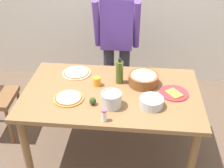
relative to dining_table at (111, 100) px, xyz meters
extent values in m
plane|color=brown|center=(0.00, 0.00, -0.67)|extent=(8.00, 8.00, 0.00)
cube|color=brown|center=(0.00, 0.00, 0.07)|extent=(1.60, 0.96, 0.04)
cylinder|color=brown|center=(-0.72, -0.40, -0.31)|extent=(0.07, 0.07, 0.72)
cylinder|color=brown|center=(0.72, -0.40, -0.31)|extent=(0.07, 0.07, 0.72)
cylinder|color=brown|center=(-0.72, 0.40, -0.31)|extent=(0.07, 0.07, 0.72)
cylinder|color=brown|center=(0.72, 0.40, -0.31)|extent=(0.07, 0.07, 0.72)
cylinder|color=#2D2D38|center=(-0.11, 0.76, -0.24)|extent=(0.12, 0.12, 0.85)
cylinder|color=#2D2D38|center=(0.07, 0.76, -0.24)|extent=(0.12, 0.12, 0.85)
cube|color=#56389E|center=(-0.02, 0.76, 0.46)|extent=(0.34, 0.20, 0.55)
cylinder|color=#56389E|center=(-0.23, 0.71, 0.46)|extent=(0.07, 0.21, 0.55)
cylinder|color=#56389E|center=(0.19, 0.71, 0.46)|extent=(0.07, 0.21, 0.55)
cylinder|color=brown|center=(-1.07, 0.03, -0.44)|extent=(0.04, 0.04, 0.45)
cylinder|color=brown|center=(-1.09, 0.37, -0.44)|extent=(0.04, 0.04, 0.45)
cylinder|color=beige|center=(-0.38, 0.29, 0.10)|extent=(0.28, 0.28, 0.01)
cylinder|color=#B22D1E|center=(-0.38, 0.29, 0.10)|extent=(0.25, 0.25, 0.00)
cylinder|color=beige|center=(-0.38, 0.29, 0.11)|extent=(0.23, 0.23, 0.00)
cylinder|color=#C67A33|center=(-0.36, -0.15, 0.10)|extent=(0.27, 0.27, 0.01)
cylinder|color=#B22D1E|center=(-0.36, -0.15, 0.10)|extent=(0.23, 0.23, 0.00)
cylinder|color=beige|center=(-0.36, -0.15, 0.11)|extent=(0.22, 0.22, 0.00)
cylinder|color=red|center=(0.56, 0.02, 0.10)|extent=(0.26, 0.26, 0.01)
cube|color=#CC8438|center=(0.56, 0.00, 0.11)|extent=(0.16, 0.17, 0.01)
cylinder|color=brown|center=(0.28, 0.16, 0.14)|extent=(0.28, 0.28, 0.10)
ellipsoid|color=beige|center=(0.28, 0.16, 0.18)|extent=(0.25, 0.25, 0.05)
cylinder|color=#B7B7BC|center=(0.35, -0.18, 0.13)|extent=(0.20, 0.20, 0.08)
cylinder|color=#47561E|center=(0.06, 0.16, 0.20)|extent=(0.07, 0.07, 0.22)
cylinder|color=black|center=(0.06, 0.16, 0.33)|extent=(0.03, 0.03, 0.04)
cylinder|color=#B7B7BC|center=(0.02, -0.21, 0.15)|extent=(0.17, 0.17, 0.12)
torus|color=#A5A5AD|center=(0.02, -0.21, 0.21)|extent=(0.17, 0.17, 0.01)
cylinder|color=orange|center=(-0.14, 0.09, 0.13)|extent=(0.07, 0.07, 0.08)
cylinder|color=white|center=(-0.02, -0.41, 0.14)|extent=(0.04, 0.04, 0.09)
cylinder|color=#D84C66|center=(-0.02, -0.41, 0.19)|extent=(0.04, 0.04, 0.02)
ellipsoid|color=#2D4219|center=(-0.14, -0.21, 0.13)|extent=(0.06, 0.06, 0.07)
camera|label=1|loc=(0.21, -2.13, 1.54)|focal=45.81mm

